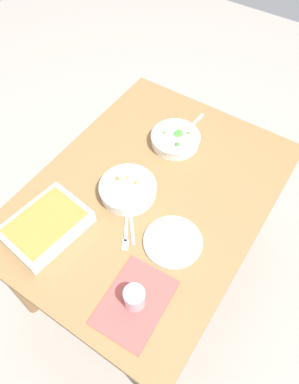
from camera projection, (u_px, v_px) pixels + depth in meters
The scene contains 11 objects.
ground_plane at pixel (150, 267), 2.08m from camera, with size 6.00×6.00×0.00m, color #9E9389.
dining_table at pixel (150, 204), 1.55m from camera, with size 1.20×0.90×0.74m.
placemat at pixel (135, 302), 1.21m from camera, with size 0.28×0.20×0.00m, color #B24C47.
stew_bowl at pixel (128, 189), 1.45m from camera, with size 0.23×0.23×0.06m.
broccoli_bowl at pixel (175, 139), 1.62m from camera, with size 0.22×0.22×0.06m.
baking_dish at pixel (46, 225), 1.35m from camera, with size 0.33×0.26×0.06m.
drink_cup at pixel (135, 298), 1.18m from camera, with size 0.07×0.07×0.08m.
side_plate at pixel (173, 242), 1.34m from camera, with size 0.22×0.22×0.01m, color silver.
spoon_by_stew at pixel (131, 219), 1.40m from camera, with size 0.15×0.13×0.01m.
spoon_by_broccoli at pixel (190, 127), 1.69m from camera, with size 0.18×0.03×0.01m.
fork_on_table at pixel (126, 233), 1.37m from camera, with size 0.16×0.11×0.01m.
Camera 1 is at (-0.72, -0.48, 1.94)m, focal length 33.85 mm.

